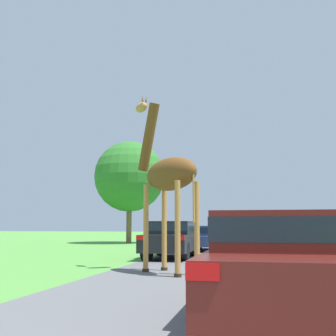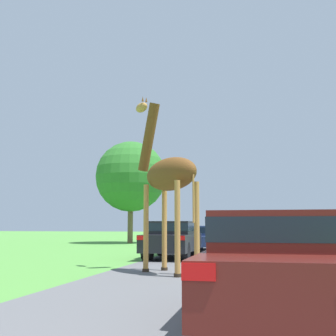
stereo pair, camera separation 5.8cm
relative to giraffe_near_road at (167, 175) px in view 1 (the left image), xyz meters
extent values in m
cube|color=#5B5B5E|center=(1.48, 19.48, -2.68)|extent=(6.47, 120.00, 0.00)
cylinder|color=#B77F3D|center=(-0.65, 0.16, -1.46)|extent=(0.15, 0.15, 2.43)
cylinder|color=#2D2319|center=(-0.65, 0.16, -2.64)|extent=(0.19, 0.19, 0.09)
cylinder|color=#B77F3D|center=(-0.23, 0.63, -1.46)|extent=(0.15, 0.15, 2.43)
cylinder|color=#2D2319|center=(-0.23, 0.63, -2.64)|extent=(0.19, 0.19, 0.09)
cylinder|color=#B77F3D|center=(0.44, -0.83, -1.46)|extent=(0.15, 0.15, 2.43)
cylinder|color=#2D2319|center=(0.44, -0.83, -2.64)|extent=(0.19, 0.19, 0.09)
cylinder|color=#B77F3D|center=(0.87, -0.36, -1.46)|extent=(0.15, 0.15, 2.43)
cylinder|color=#2D2319|center=(0.87, -0.36, -2.64)|extent=(0.19, 0.19, 0.09)
ellipsoid|color=brown|center=(0.11, -0.10, 0.00)|extent=(2.07, 1.97, 0.92)
cylinder|color=brown|center=(-0.72, 0.65, 1.24)|extent=(0.90, 0.85, 2.05)
ellipsoid|color=#B77F3D|center=(-1.04, 0.93, 2.26)|extent=(0.58, 0.55, 0.30)
cylinder|color=#B77F3D|center=(0.85, -0.77, -0.66)|extent=(0.05, 0.05, 1.34)
cone|color=brown|center=(-0.96, 0.77, 2.49)|extent=(0.07, 0.07, 0.16)
cone|color=brown|center=(-0.87, 0.87, 2.49)|extent=(0.07, 0.07, 0.16)
cube|color=#561914|center=(2.68, -5.32, -2.07)|extent=(1.80, 4.12, 0.68)
cube|color=#561914|center=(2.68, -5.32, -1.47)|extent=(1.62, 1.85, 0.52)
cube|color=#19232D|center=(2.68, -5.32, -1.44)|extent=(1.64, 1.87, 0.31)
cube|color=red|center=(1.94, -7.39, -1.83)|extent=(0.32, 0.03, 0.16)
cylinder|color=black|center=(1.96, -4.08, -2.36)|extent=(0.36, 0.64, 0.64)
cylinder|color=black|center=(3.40, -4.08, -2.36)|extent=(0.36, 0.64, 0.64)
cylinder|color=black|center=(1.96, -6.55, -2.36)|extent=(0.36, 0.64, 0.64)
cube|color=navy|center=(-0.06, 10.44, -2.18)|extent=(1.86, 4.04, 0.51)
cube|color=navy|center=(-0.06, 10.44, -1.68)|extent=(1.68, 1.82, 0.49)
cube|color=#19232D|center=(-0.06, 10.44, -1.65)|extent=(1.70, 1.84, 0.30)
cube|color=red|center=(-0.83, 8.41, -2.00)|extent=(0.34, 0.03, 0.12)
cube|color=red|center=(0.70, 8.41, -2.00)|extent=(0.34, 0.03, 0.12)
cylinder|color=black|center=(-0.81, 11.65, -2.38)|extent=(0.37, 0.59, 0.59)
cylinder|color=black|center=(0.68, 11.65, -2.38)|extent=(0.37, 0.59, 0.59)
cylinder|color=black|center=(-0.81, 9.22, -2.38)|extent=(0.37, 0.59, 0.59)
cylinder|color=black|center=(0.68, 9.22, -2.38)|extent=(0.37, 0.59, 0.59)
cube|color=black|center=(-0.94, 5.17, -2.07)|extent=(1.74, 4.05, 0.64)
cube|color=black|center=(-0.94, 5.17, -1.49)|extent=(1.57, 1.82, 0.50)
cube|color=#19232D|center=(-0.94, 5.17, -1.47)|extent=(1.59, 1.84, 0.30)
cube|color=red|center=(-1.66, 3.13, -1.84)|extent=(0.31, 0.03, 0.15)
cube|color=red|center=(-0.23, 3.13, -1.84)|extent=(0.31, 0.03, 0.15)
cylinder|color=black|center=(-1.64, 6.38, -2.34)|extent=(0.35, 0.69, 0.69)
cylinder|color=black|center=(-0.25, 6.38, -2.34)|extent=(0.35, 0.69, 0.69)
cylinder|color=black|center=(-1.64, 3.95, -2.34)|extent=(0.35, 0.69, 0.69)
cylinder|color=black|center=(-0.25, 3.95, -2.34)|extent=(0.35, 0.69, 0.69)
cylinder|color=brown|center=(-6.70, 17.80, -0.66)|extent=(0.38, 0.38, 4.03)
sphere|color=#2D7028|center=(-6.70, 17.80, 2.12)|extent=(5.12, 5.12, 5.12)
camera|label=1|loc=(2.48, -11.40, -1.39)|focal=45.00mm
camera|label=2|loc=(2.53, -11.38, -1.39)|focal=45.00mm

